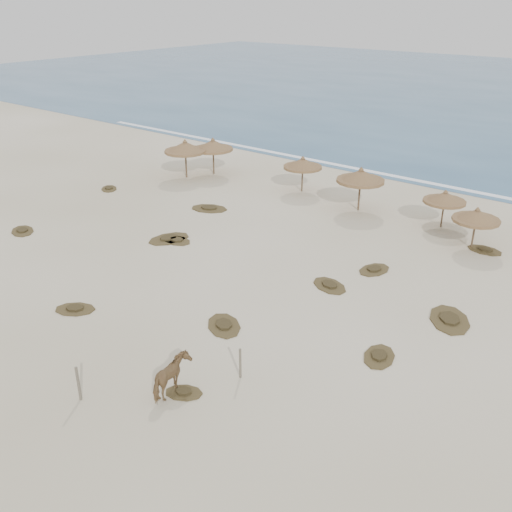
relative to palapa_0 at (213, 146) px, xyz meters
name	(u,v)px	position (x,y,z in m)	size (l,w,h in m)	color
ground	(166,316)	(13.15, -17.72, -2.27)	(160.00, 160.00, 0.00)	beige
foam_line	(412,180)	(13.15, 8.28, -2.27)	(70.00, 0.60, 0.01)	white
palapa_0	(213,146)	(0.00, 0.00, 0.00)	(4.06, 4.06, 2.93)	brown
palapa_1	(185,148)	(-1.06, -2.01, 0.07)	(3.88, 3.88, 3.01)	brown
palapa_2	(303,164)	(7.98, 0.72, -0.23)	(3.45, 3.45, 2.62)	brown
palapa_3	(361,177)	(13.15, -0.23, 0.02)	(3.24, 3.24, 2.95)	brown
palapa_4	(477,216)	(21.24, -1.74, -0.37)	(3.35, 3.35, 2.45)	brown
palapa_5	(445,198)	(18.65, 0.25, -0.40)	(3.03, 3.03, 2.41)	brown
horse	(171,377)	(17.36, -21.37, -1.54)	(0.79, 1.73, 1.47)	olive
fence_post_near	(78,384)	(15.03, -23.61, -1.58)	(0.10, 0.10, 1.38)	#6D6451
fence_post_far	(240,363)	(18.65, -19.10, -1.64)	(0.09, 0.09, 1.26)	#6D6451
scrub_0	(22,231)	(-0.90, -16.22, -2.22)	(2.31, 1.97, 0.16)	#4D4122
scrub_1	(169,239)	(6.92, -11.56, -2.22)	(2.27, 2.87, 0.16)	#4D4122
scrub_2	(177,240)	(7.47, -11.46, -2.22)	(1.92, 1.29, 0.16)	#4D4122
scrub_3	(330,285)	(17.42, -10.76, -2.22)	(2.38, 2.00, 0.16)	#4D4122
scrub_4	(379,356)	(22.14, -14.71, -2.22)	(1.62, 2.09, 0.16)	#4D4122
scrub_5	(450,319)	(23.27, -10.24, -2.22)	(2.80, 3.13, 0.16)	#4D4122
scrub_6	(209,208)	(5.27, -6.28, -2.22)	(2.91, 2.42, 0.16)	#4D4122
scrub_7	(374,270)	(18.31, -7.81, -2.22)	(1.60, 2.13, 0.16)	#4D4122
scrub_8	(109,189)	(-3.39, -7.73, -2.22)	(2.03, 1.91, 0.16)	#4D4122
scrub_9	(224,325)	(15.79, -16.78, -2.22)	(2.55, 2.38, 0.16)	#4D4122
scrub_10	(485,250)	(22.00, -1.72, -2.22)	(2.01, 1.38, 0.16)	#4D4122
scrub_11	(75,309)	(9.54, -19.92, -2.22)	(2.23, 2.02, 0.16)	#4D4122
scrub_12	(184,392)	(17.67, -21.11, -2.22)	(1.65, 1.46, 0.16)	#4D4122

